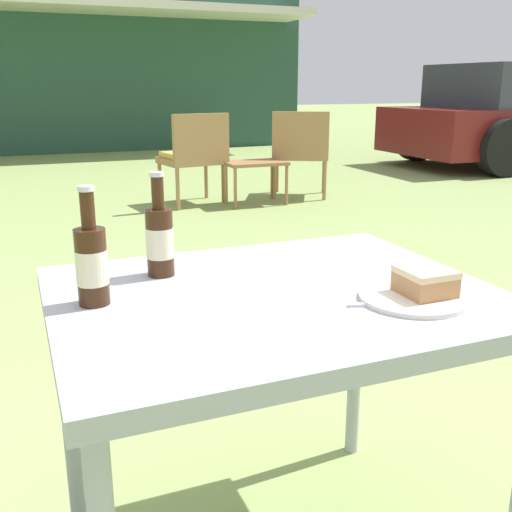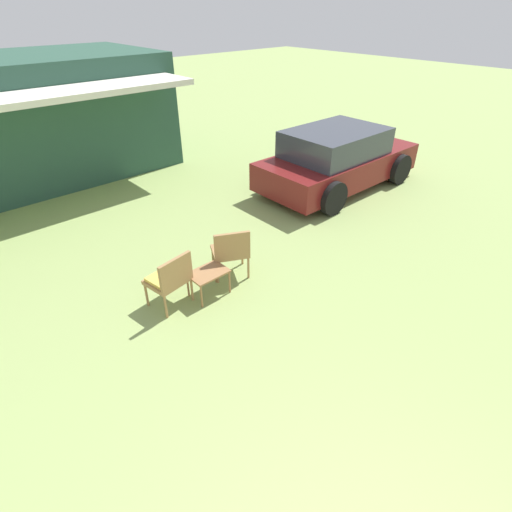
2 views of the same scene
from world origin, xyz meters
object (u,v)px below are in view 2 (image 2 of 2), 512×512
wicker_chair_cushioned (170,277)px  wicker_chair_plain (231,250)px  garden_side_table (208,275)px  parked_car (337,159)px

wicker_chair_cushioned → wicker_chair_plain: bearing=170.3°
wicker_chair_cushioned → wicker_chair_plain: size_ratio=1.00×
wicker_chair_plain → garden_side_table: bearing=41.6°
parked_car → garden_side_table: size_ratio=7.10×
wicker_chair_cushioned → garden_side_table: wicker_chair_cushioned is taller
parked_car → wicker_chair_cushioned: parked_car is taller
parked_car → garden_side_table: bearing=-163.4°
garden_side_table → wicker_chair_cushioned: bearing=164.0°
wicker_chair_plain → parked_car: bearing=-136.8°
wicker_chair_cushioned → garden_side_table: size_ratio=1.51×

